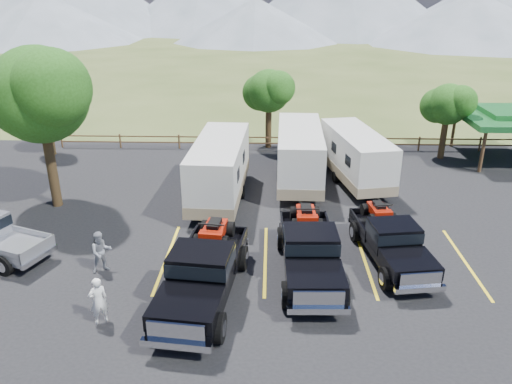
{
  "coord_description": "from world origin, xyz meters",
  "views": [
    {
      "loc": [
        -1.84,
        -13.54,
        10.33
      ],
      "look_at": [
        -2.48,
        7.28,
        1.6
      ],
      "focal_mm": 35.0,
      "sensor_mm": 36.0,
      "label": 1
    }
  ],
  "objects_px": {
    "rig_left": "(204,270)",
    "trailer_right": "(356,157)",
    "tree_big_nw": "(39,95)",
    "person_b": "(101,252)",
    "trailer_center": "(299,156)",
    "person_a": "(98,300)",
    "trailer_left": "(220,170)",
    "pavilion": "(512,116)",
    "rig_center": "(309,249)",
    "rig_right": "(391,239)"
  },
  "relations": [
    {
      "from": "trailer_left",
      "to": "trailer_right",
      "type": "relative_size",
      "value": 1.08
    },
    {
      "from": "rig_left",
      "to": "trailer_right",
      "type": "distance_m",
      "value": 13.18
    },
    {
      "from": "trailer_center",
      "to": "person_b",
      "type": "xyz_separation_m",
      "value": [
        -8.0,
        -9.37,
        -0.8
      ]
    },
    {
      "from": "rig_left",
      "to": "tree_big_nw",
      "type": "bearing_deg",
      "value": 144.25
    },
    {
      "from": "rig_left",
      "to": "person_b",
      "type": "bearing_deg",
      "value": 165.59
    },
    {
      "from": "pavilion",
      "to": "trailer_left",
      "type": "xyz_separation_m",
      "value": [
        -17.4,
        -7.03,
        -1.11
      ]
    },
    {
      "from": "tree_big_nw",
      "to": "person_b",
      "type": "relative_size",
      "value": 4.72
    },
    {
      "from": "rig_right",
      "to": "trailer_right",
      "type": "relative_size",
      "value": 0.72
    },
    {
      "from": "tree_big_nw",
      "to": "rig_center",
      "type": "distance_m",
      "value": 14.34
    },
    {
      "from": "trailer_center",
      "to": "person_a",
      "type": "height_order",
      "value": "trailer_center"
    },
    {
      "from": "trailer_left",
      "to": "person_b",
      "type": "height_order",
      "value": "trailer_left"
    },
    {
      "from": "pavilion",
      "to": "trailer_left",
      "type": "height_order",
      "value": "pavilion"
    },
    {
      "from": "pavilion",
      "to": "trailer_center",
      "type": "height_order",
      "value": "pavilion"
    },
    {
      "from": "trailer_right",
      "to": "rig_center",
      "type": "bearing_deg",
      "value": -119.78
    },
    {
      "from": "trailer_right",
      "to": "person_b",
      "type": "relative_size",
      "value": 5.0
    },
    {
      "from": "tree_big_nw",
      "to": "rig_right",
      "type": "height_order",
      "value": "tree_big_nw"
    },
    {
      "from": "rig_right",
      "to": "trailer_left",
      "type": "bearing_deg",
      "value": 133.13
    },
    {
      "from": "rig_right",
      "to": "trailer_center",
      "type": "height_order",
      "value": "trailer_center"
    },
    {
      "from": "tree_big_nw",
      "to": "rig_left",
      "type": "bearing_deg",
      "value": -42.35
    },
    {
      "from": "pavilion",
      "to": "rig_left",
      "type": "height_order",
      "value": "pavilion"
    },
    {
      "from": "tree_big_nw",
      "to": "rig_center",
      "type": "height_order",
      "value": "tree_big_nw"
    },
    {
      "from": "rig_left",
      "to": "rig_center",
      "type": "distance_m",
      "value": 4.16
    },
    {
      "from": "rig_right",
      "to": "trailer_right",
      "type": "bearing_deg",
      "value": 82.52
    },
    {
      "from": "trailer_right",
      "to": "person_b",
      "type": "height_order",
      "value": "trailer_right"
    },
    {
      "from": "rig_left",
      "to": "rig_center",
      "type": "height_order",
      "value": "rig_left"
    },
    {
      "from": "tree_big_nw",
      "to": "pavilion",
      "type": "bearing_deg",
      "value": 17.34
    },
    {
      "from": "tree_big_nw",
      "to": "rig_right",
      "type": "relative_size",
      "value": 1.31
    },
    {
      "from": "trailer_right",
      "to": "trailer_center",
      "type": "bearing_deg",
      "value": 172.88
    },
    {
      "from": "rig_center",
      "to": "person_a",
      "type": "xyz_separation_m",
      "value": [
        -7.02,
        -3.26,
        -0.19
      ]
    },
    {
      "from": "rig_left",
      "to": "rig_center",
      "type": "bearing_deg",
      "value": 30.74
    },
    {
      "from": "trailer_right",
      "to": "person_b",
      "type": "bearing_deg",
      "value": -150.49
    },
    {
      "from": "trailer_left",
      "to": "person_b",
      "type": "relative_size",
      "value": 5.42
    },
    {
      "from": "pavilion",
      "to": "rig_center",
      "type": "distance_m",
      "value": 19.37
    },
    {
      "from": "rig_right",
      "to": "trailer_left",
      "type": "distance_m",
      "value": 9.44
    },
    {
      "from": "rig_center",
      "to": "tree_big_nw",
      "type": "bearing_deg",
      "value": 152.42
    },
    {
      "from": "person_b",
      "to": "rig_left",
      "type": "bearing_deg",
      "value": -50.34
    },
    {
      "from": "rig_right",
      "to": "person_a",
      "type": "bearing_deg",
      "value": -165.61
    },
    {
      "from": "trailer_right",
      "to": "person_a",
      "type": "bearing_deg",
      "value": -139.97
    },
    {
      "from": "tree_big_nw",
      "to": "person_a",
      "type": "relative_size",
      "value": 4.7
    },
    {
      "from": "rig_left",
      "to": "rig_center",
      "type": "relative_size",
      "value": 1.07
    },
    {
      "from": "person_a",
      "to": "trailer_center",
      "type": "bearing_deg",
      "value": -154.69
    },
    {
      "from": "person_a",
      "to": "tree_big_nw",
      "type": "bearing_deg",
      "value": -95.8
    },
    {
      "from": "rig_center",
      "to": "person_a",
      "type": "distance_m",
      "value": 7.74
    },
    {
      "from": "tree_big_nw",
      "to": "rig_center",
      "type": "xyz_separation_m",
      "value": [
        12.22,
        -5.98,
        -4.53
      ]
    },
    {
      "from": "rig_left",
      "to": "person_b",
      "type": "height_order",
      "value": "rig_left"
    },
    {
      "from": "rig_center",
      "to": "trailer_left",
      "type": "height_order",
      "value": "trailer_left"
    },
    {
      "from": "person_a",
      "to": "person_b",
      "type": "xyz_separation_m",
      "value": [
        -0.91,
        3.15,
        -0.0
      ]
    },
    {
      "from": "rig_right",
      "to": "person_a",
      "type": "xyz_separation_m",
      "value": [
        -10.31,
        -4.31,
        -0.09
      ]
    },
    {
      "from": "rig_left",
      "to": "trailer_center",
      "type": "height_order",
      "value": "trailer_center"
    },
    {
      "from": "rig_center",
      "to": "person_b",
      "type": "distance_m",
      "value": 7.94
    }
  ]
}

